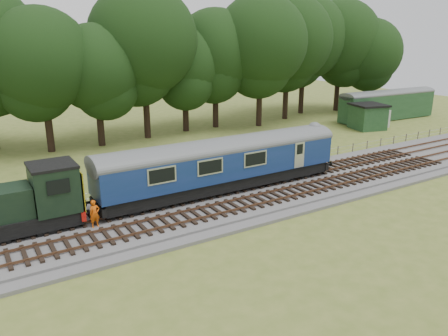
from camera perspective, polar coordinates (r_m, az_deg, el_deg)
ground at (r=31.50m, az=5.20°, el=-3.42°), size 120.00×120.00×0.00m
ballast at (r=31.44m, az=5.21°, el=-3.12°), size 70.00×7.00×0.35m
track_north at (r=32.42m, az=3.74°, el=-2.00°), size 67.20×2.40×0.21m
track_south at (r=30.18m, az=7.04°, el=-3.57°), size 67.20×2.40×0.21m
fence at (r=34.98m, az=0.79°, el=-1.23°), size 64.00×0.12×1.00m
tree_line at (r=50.09m, az=-10.07°, el=4.14°), size 70.00×8.00×18.00m
dmu_railcar at (r=30.38m, az=-0.19°, el=1.06°), size 18.05×2.86×3.88m
shunter_loco at (r=26.49m, az=-26.89°, el=-4.76°), size 8.92×2.60×3.38m
worker at (r=26.15m, az=-16.54°, el=-5.74°), size 0.63×0.45×1.63m
parked_coach at (r=62.68m, az=20.60°, el=7.92°), size 15.31×3.35×3.89m
shed at (r=55.59m, az=18.27°, el=6.43°), size 4.48×4.48×3.02m
caravan at (r=56.34m, az=18.76°, el=6.03°), size 4.48×2.39×2.13m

